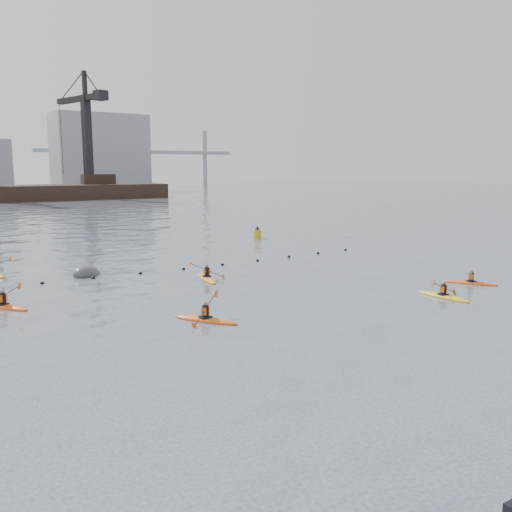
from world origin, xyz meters
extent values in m
plane|color=#34424C|center=(0.00, 0.00, 0.00)|extent=(400.00, 400.00, 0.00)
sphere|color=black|center=(-8.00, 22.72, 0.03)|extent=(0.24, 0.24, 0.24)
sphere|color=black|center=(-5.00, 22.58, 0.03)|extent=(0.24, 0.24, 0.24)
sphere|color=black|center=(-2.00, 22.41, 0.03)|extent=(0.24, 0.24, 0.24)
sphere|color=black|center=(1.00, 22.28, 0.03)|extent=(0.24, 0.24, 0.24)
sphere|color=black|center=(4.00, 22.25, 0.03)|extent=(0.24, 0.24, 0.24)
sphere|color=black|center=(7.00, 22.34, 0.03)|extent=(0.24, 0.24, 0.24)
sphere|color=black|center=(10.00, 22.50, 0.03)|extent=(0.24, 0.24, 0.24)
sphere|color=black|center=(13.00, 22.66, 0.03)|extent=(0.24, 0.24, 0.24)
sphere|color=black|center=(16.00, 22.75, 0.03)|extent=(0.24, 0.24, 0.24)
cube|color=black|center=(22.00, 110.00, 4.20)|extent=(7.00, 3.00, 2.20)
cube|color=black|center=(20.00, 110.00, 12.60)|extent=(1.96, 1.96, 19.00)
cube|color=black|center=(19.34, 112.46, 21.50)|extent=(5.56, 16.73, 1.20)
cube|color=black|center=(21.54, 104.25, 21.50)|extent=(2.80, 3.08, 2.00)
cube|color=black|center=(20.00, 110.00, 24.60)|extent=(0.98, 0.98, 5.00)
cube|color=gray|center=(35.00, 150.00, 11.00)|extent=(26.00, 14.00, 22.00)
cube|color=gray|center=(55.00, 170.00, 12.00)|extent=(70.00, 2.00, 1.20)
cylinder|color=gray|center=(30.00, 170.00, 10.00)|extent=(1.60, 1.60, 20.00)
cylinder|color=gray|center=(80.00, 170.00, 10.00)|extent=(1.60, 1.60, 20.00)
ellipsoid|color=#DE5814|center=(-3.51, 10.48, 0.04)|extent=(2.28, 3.06, 0.32)
cylinder|color=black|center=(-3.51, 10.48, 0.17)|extent=(0.84, 0.84, 0.06)
cylinder|color=black|center=(-3.51, 10.48, 0.45)|extent=(0.30, 0.30, 0.52)
cube|color=#D0550B|center=(-3.51, 10.48, 0.47)|extent=(0.42, 0.38, 0.34)
sphere|color=#8C6651|center=(-3.51, 10.48, 0.81)|extent=(0.21, 0.21, 0.21)
cylinder|color=black|center=(-3.51, 10.48, 0.55)|extent=(1.68, 1.09, 1.08)
cube|color=#D85914|center=(-4.37, 9.92, 0.07)|extent=(0.25, 0.23, 0.33)
cube|color=#D85914|center=(-2.65, 11.03, 1.04)|extent=(0.25, 0.23, 0.33)
ellipsoid|color=gold|center=(9.16, 7.57, 0.04)|extent=(0.83, 3.17, 0.31)
cylinder|color=black|center=(9.16, 7.57, 0.17)|extent=(0.62, 0.62, 0.06)
cylinder|color=black|center=(9.16, 7.57, 0.44)|extent=(0.29, 0.29, 0.51)
cube|color=#D0550B|center=(9.16, 7.57, 0.46)|extent=(0.37, 0.24, 0.33)
sphere|color=#8C6651|center=(9.16, 7.57, 0.78)|extent=(0.21, 0.21, 0.21)
cylinder|color=black|center=(9.16, 7.57, 0.54)|extent=(2.01, 0.17, 0.83)
cube|color=#D85914|center=(8.16, 7.50, 0.91)|extent=(0.18, 0.15, 0.33)
cube|color=#D85914|center=(10.16, 7.63, 0.17)|extent=(0.18, 0.15, 0.33)
ellipsoid|color=#E85915|center=(-10.79, 18.01, 0.04)|extent=(2.29, 3.14, 0.33)
cylinder|color=black|center=(-10.79, 18.01, 0.17)|extent=(0.85, 0.85, 0.06)
cylinder|color=black|center=(-10.79, 18.01, 0.46)|extent=(0.31, 0.31, 0.53)
cube|color=#D0550B|center=(-10.79, 18.01, 0.48)|extent=(0.43, 0.39, 0.35)
sphere|color=#8C6651|center=(-10.79, 18.01, 0.82)|extent=(0.22, 0.22, 0.22)
cylinder|color=black|center=(-10.79, 18.01, 0.57)|extent=(1.86, 1.17, 0.71)
cube|color=#D85914|center=(-9.90, 18.56, 0.88)|extent=(0.21, 0.20, 0.35)
ellipsoid|color=orange|center=(0.83, 18.59, 0.04)|extent=(1.36, 3.40, 0.33)
cylinder|color=black|center=(0.83, 18.59, 0.18)|extent=(0.74, 0.74, 0.06)
cylinder|color=black|center=(0.83, 18.59, 0.47)|extent=(0.31, 0.31, 0.54)
cube|color=#D0550B|center=(0.83, 18.59, 0.49)|extent=(0.42, 0.30, 0.35)
sphere|color=#8C6651|center=(0.83, 18.59, 0.83)|extent=(0.22, 0.22, 0.22)
cylinder|color=black|center=(0.83, 18.59, 0.57)|extent=(2.05, 0.48, 1.01)
cube|color=#D85914|center=(-0.21, 18.82, 1.03)|extent=(0.22, 0.18, 0.34)
cube|color=#D85914|center=(1.87, 18.37, 0.12)|extent=(0.22, 0.18, 0.34)
ellipsoid|color=#F25616|center=(13.36, 8.90, 0.04)|extent=(2.11, 2.86, 0.30)
cylinder|color=black|center=(13.36, 8.90, 0.16)|extent=(0.78, 0.78, 0.06)
cylinder|color=black|center=(13.36, 8.90, 0.42)|extent=(0.28, 0.28, 0.49)
cube|color=#D0550B|center=(13.36, 8.90, 0.44)|extent=(0.40, 0.36, 0.32)
sphere|color=#8C6651|center=(13.36, 8.90, 0.75)|extent=(0.20, 0.20, 0.20)
cylinder|color=black|center=(13.36, 8.90, 0.52)|extent=(1.73, 1.11, 0.45)
cube|color=#D85914|center=(14.17, 9.41, 0.33)|extent=(0.16, 0.17, 0.32)
cube|color=#D85914|center=(12.55, 8.39, 0.71)|extent=(0.16, 0.17, 0.32)
cube|color=#D85914|center=(-8.93, 27.67, 0.86)|extent=(0.17, 0.18, 0.38)
ellipsoid|color=#3C3F42|center=(-4.99, 24.04, 0.00)|extent=(2.88, 2.93, 1.71)
cylinder|color=#C49213|center=(14.00, 33.12, 0.34)|extent=(0.78, 0.78, 1.01)
cone|color=black|center=(14.00, 33.12, 1.07)|extent=(0.49, 0.49, 0.39)
camera|label=1|loc=(-14.40, -10.52, 6.84)|focal=38.00mm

